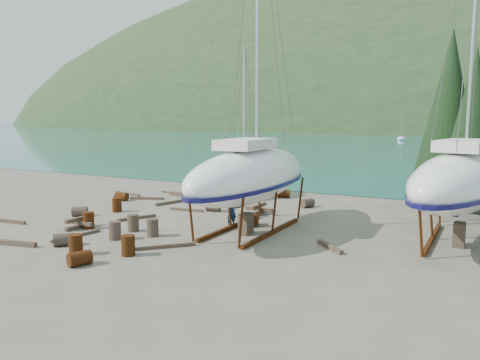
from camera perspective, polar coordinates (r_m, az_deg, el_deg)
The scene contains 45 objects.
ground at distance 24.38m, azimuth -6.66°, elevation -6.26°, with size 600.00×600.00×0.00m, color #5C5648.
bay_water at distance 334.64m, azimuth 26.35°, elevation 5.77°, with size 700.00×700.00×0.00m, color #18687A.
far_hill at distance 339.63m, azimuth 26.38°, elevation 5.78°, with size 800.00×360.00×110.00m, color #24381C.
far_house_left at distance 221.93m, azimuth 9.22°, elevation 6.70°, with size 6.60×5.60×5.60m.
far_house_center at distance 212.02m, azimuth 19.53°, elevation 6.33°, with size 6.60×5.60×5.60m.
cypress_near_right at distance 31.33m, azimuth 26.55°, elevation 6.75°, with size 3.60×3.60×10.00m.
cypress_back_left at distance 33.43m, azimuth 24.18°, elevation 8.38°, with size 4.14×4.14×11.50m.
moored_boat_left at distance 90.72m, azimuth -0.30°, elevation 4.12°, with size 2.00×5.00×6.05m.
moored_boat_mid at distance 99.52m, azimuth 26.43°, elevation 3.64°, with size 2.00×5.00×6.05m.
moored_boat_far at distance 131.23m, azimuth 19.08°, elevation 4.76°, with size 2.00×5.00×6.05m.
large_sailboat_near at distance 23.66m, azimuth 1.36°, elevation 0.68°, with size 3.78×11.80×18.42m.
large_sailboat_far at distance 23.72m, azimuth 25.57°, elevation 0.07°, with size 5.40×12.08×18.44m.
small_sailboat_shore at distance 34.28m, azimuth 0.19°, elevation 0.89°, with size 4.14×7.23×11.04m.
worker at distance 24.90m, azimuth -1.01°, elevation -3.87°, with size 0.63×0.41×1.73m, color navy.
drum_1 at distance 22.98m, azimuth -20.72°, elevation -6.81°, with size 0.58×0.58×0.88m, color #2D2823.
drum_2 at distance 34.08m, azimuth -14.24°, elevation -1.99°, with size 0.58×0.58×0.88m, color #56280E.
drum_3 at distance 21.31m, azimuth -19.39°, elevation -7.44°, with size 0.58×0.58×0.88m, color #56280E.
drum_4 at distance 34.44m, azimuth 5.37°, elevation -1.69°, with size 0.58×0.58×0.88m, color #56280E.
drum_5 at distance 23.34m, azimuth -15.01°, elevation -5.98°, with size 0.58×0.58×0.88m, color #2D2823.
drum_6 at distance 25.46m, azimuth 1.65°, elevation -4.94°, with size 0.58×0.58×0.88m, color #56280E.
drum_7 at distance 20.55m, azimuth -13.47°, elevation -7.76°, with size 0.58×0.58×0.88m, color #56280E.
drum_8 at distance 30.12m, azimuth -14.78°, elevation -2.95°, with size 0.58×0.58×0.88m, color #56280E.
drum_9 at distance 29.35m, azimuth -3.26°, elevation -3.28°, with size 0.58×0.58×0.88m, color #2D2823.
drum_11 at distance 30.90m, azimuth 8.18°, elevation -2.79°, with size 0.58×0.58×0.88m, color #2D2823.
drum_12 at distance 19.77m, azimuth -18.96°, elevation -9.04°, with size 0.58×0.58×0.88m, color #56280E.
drum_14 at distance 26.04m, azimuth -17.97°, elevation -4.69°, with size 0.58×0.58×0.88m, color #56280E.
drum_15 at distance 29.46m, azimuth -18.94°, elevation -3.64°, with size 0.58×0.58×0.88m, color #2D2823.
drum_16 at distance 24.79m, azimuth -12.89°, elevation -5.12°, with size 0.58×0.58×0.88m, color #2D2823.
drum_17 at distance 23.54m, azimuth -10.62°, elevation -5.73°, with size 0.58×0.58×0.88m, color #2D2823.
timber_0 at distance 36.49m, azimuth -8.06°, elevation -1.56°, with size 0.14×2.36×0.14m, color brown.
timber_1 at distance 21.44m, azimuth 10.92°, elevation -8.00°, with size 0.19×2.02×0.19m, color brown.
timber_2 at distance 34.16m, azimuth -11.25°, elevation -2.21°, with size 0.19×2.48×0.19m, color brown.
timber_3 at distance 24.44m, azimuth -19.35°, elevation -6.43°, with size 0.15×2.73×0.15m, color brown.
timber_5 at distance 21.44m, azimuth -9.09°, elevation -8.00°, with size 0.16×2.72×0.16m, color brown.
timber_6 at distance 33.21m, azimuth 0.75°, elevation -2.34°, with size 0.19×1.98×0.19m, color brown.
timber_8 at distance 32.17m, azimuth -8.63°, elevation -2.75°, with size 0.19×2.26×0.19m, color brown.
timber_9 at distance 37.40m, azimuth -1.76°, elevation -1.26°, with size 0.15×2.67×0.15m, color brown.
timber_11 at distance 29.61m, azimuth -6.52°, elevation -3.64°, with size 0.15×2.26×0.15m, color brown.
timber_12 at distance 27.73m, azimuth -12.46°, elevation -4.52°, with size 0.17×2.37×0.17m, color brown.
timber_14 at distance 29.17m, azimuth -26.35°, elevation -4.52°, with size 0.18×2.37×0.18m, color brown.
timber_15 at distance 34.72m, azimuth -6.81°, elevation -2.00°, with size 0.15×3.15×0.15m, color brown.
timber_16 at distance 23.97m, azimuth -25.90°, elevation -6.93°, with size 0.23×2.44×0.23m, color brown.
timber_17 at distance 36.71m, azimuth -13.57°, elevation -1.62°, with size 0.16×2.77×0.16m, color brown.
timber_pile_fore at distance 26.27m, azimuth -19.02°, elevation -4.94°, with size 1.80×1.80×0.60m.
timber_pile_aft at distance 28.51m, azimuth 2.30°, elevation -3.57°, with size 1.80×1.80×0.60m.
Camera 1 is at (13.71, -19.31, 5.79)m, focal length 35.00 mm.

